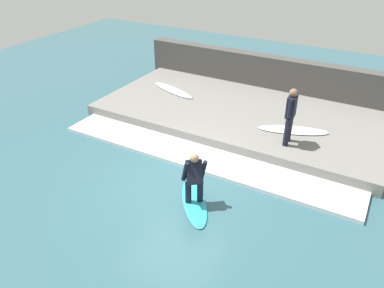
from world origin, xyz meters
name	(u,v)px	position (x,y,z in m)	size (l,w,h in m)	color
ground_plane	(175,184)	(0.00, 0.00, 0.00)	(28.00, 28.00, 0.00)	#335B66
concrete_ledge	(239,115)	(4.08, 0.00, 0.18)	(4.40, 9.21, 0.37)	slate
back_wall	(266,76)	(6.53, 0.00, 0.76)	(0.50, 9.67, 1.52)	#474442
wave_foam_crest	(199,158)	(1.30, 0.00, 0.05)	(1.17, 8.75, 0.11)	silver
surfboard_riding	(194,202)	(-0.42, -0.80, 0.03)	(1.78, 1.53, 0.06)	#2DADD1
surfer_riding	(194,176)	(-0.42, -0.80, 0.78)	(0.56, 0.54, 1.30)	black
surfer_waiting_near	(290,113)	(2.74, -1.99, 1.27)	(0.54, 0.25, 1.61)	black
surfboard_waiting_near	(293,130)	(3.51, -1.96, 0.40)	(1.19, 2.09, 0.06)	white
surfboard_spare	(173,90)	(4.39, 2.76, 0.40)	(1.09, 2.10, 0.06)	silver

